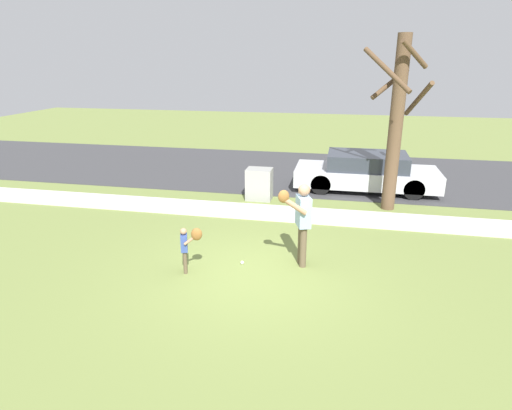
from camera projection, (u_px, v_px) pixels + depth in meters
The scene contains 9 objects.
ground_plane at pixel (280, 215), 12.03m from camera, with size 48.00×48.00×0.00m, color olive.
sidewalk_strip at pixel (281, 213), 12.11m from camera, with size 36.00×1.20×0.06m, color beige.
road_surface at pixel (299, 171), 16.76m from camera, with size 36.00×6.80×0.02m, color #38383A.
person_adult at pixel (301, 217), 8.79m from camera, with size 0.67×0.81×1.78m.
person_child at pixel (188, 243), 8.59m from camera, with size 0.52×0.33×1.02m.
baseball at pixel (242, 262), 9.17m from camera, with size 0.07×0.07×0.07m, color white.
utility_cabinet at pixel (259, 184), 13.27m from camera, with size 0.78×0.59×0.98m, color gray.
street_tree_near at pixel (396, 120), 11.77m from camera, with size 1.84×1.88×4.80m.
parked_sedan_silver at pixel (366, 172), 14.16m from camera, with size 4.60×1.80×1.23m.
Camera 1 is at (1.58, -7.70, 4.15)m, focal length 30.17 mm.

